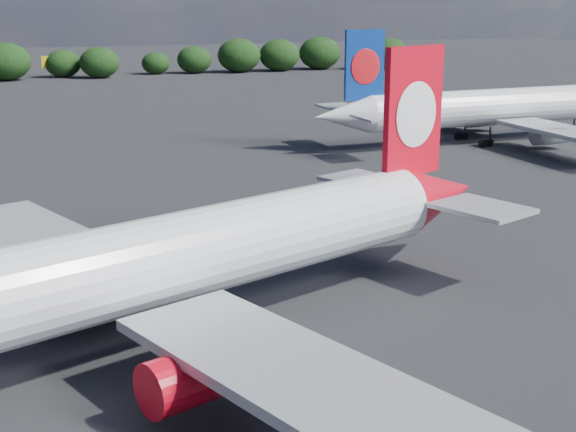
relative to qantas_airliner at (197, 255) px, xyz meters
name	(u,v)px	position (x,y,z in m)	size (l,w,h in m)	color
ground	(2,188)	(-11.52, 44.35, -5.05)	(500.00, 500.00, 0.00)	black
qantas_airliner	(197,255)	(0.00, 0.00, 0.00)	(48.96, 47.10, 16.58)	white
china_southern_airliner	(480,109)	(51.82, 51.70, -0.22)	(48.53, 46.11, 15.85)	white
billboard_yellow	(52,62)	(0.48, 166.35, -1.18)	(5.00, 0.30, 5.50)	gold
horizon_treeline	(77,62)	(6.36, 164.79, -1.02)	(204.87, 16.29, 9.18)	black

